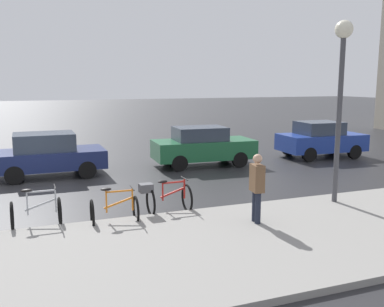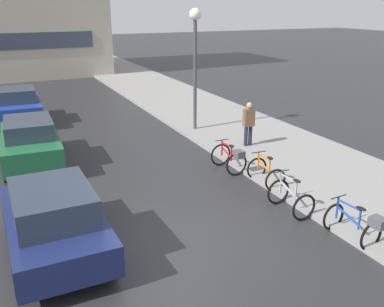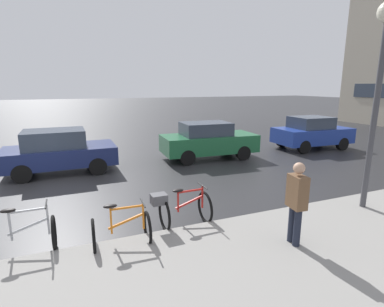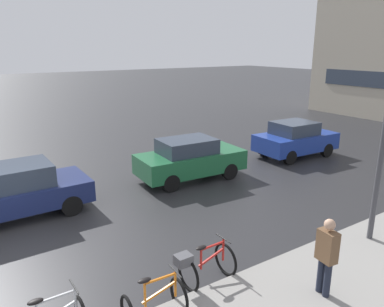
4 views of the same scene
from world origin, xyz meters
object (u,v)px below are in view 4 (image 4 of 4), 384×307
(bicycle_third, at_px, (154,302))
(bicycle_farthest, at_px, (203,264))
(pedestrian, at_px, (326,255))
(car_green, at_px, (190,159))
(car_blue, at_px, (295,139))
(car_navy, at_px, (19,190))

(bicycle_third, bearing_deg, bicycle_farthest, 107.00)
(bicycle_third, distance_m, pedestrian, 3.46)
(bicycle_third, relative_size, pedestrian, 0.63)
(bicycle_third, height_order, pedestrian, pedestrian)
(bicycle_third, distance_m, bicycle_farthest, 1.45)
(car_green, xyz_separation_m, pedestrian, (7.54, -1.68, 0.19))
(bicycle_farthest, relative_size, car_green, 0.32)
(car_blue, height_order, pedestrian, pedestrian)
(bicycle_farthest, bearing_deg, car_navy, -155.85)
(pedestrian, bearing_deg, car_navy, -150.15)
(car_blue, bearing_deg, car_navy, -90.57)
(car_navy, distance_m, pedestrian, 8.79)
(car_navy, bearing_deg, car_green, 89.21)
(bicycle_farthest, distance_m, car_navy, 6.44)
(bicycle_third, xyz_separation_m, car_blue, (-6.17, 10.65, 0.43))
(car_green, height_order, car_blue, car_blue)
(car_navy, height_order, car_blue, car_blue)
(car_navy, xyz_separation_m, pedestrian, (7.62, 4.37, 0.20))
(pedestrian, bearing_deg, car_green, 167.43)
(bicycle_farthest, height_order, car_blue, car_blue)
(bicycle_third, height_order, car_navy, car_navy)
(bicycle_third, relative_size, car_blue, 0.29)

